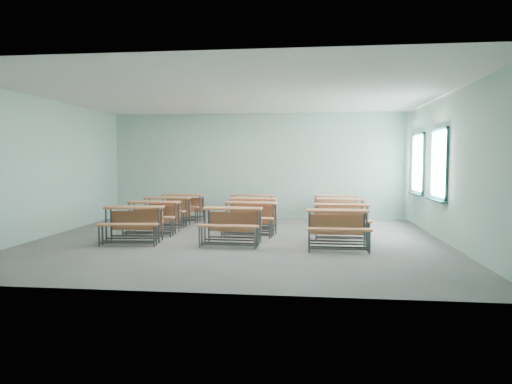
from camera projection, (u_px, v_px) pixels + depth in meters
room at (242, 168)px, 10.01m from camera, size 9.04×8.04×3.24m
desk_unit_r0c0 at (133, 219)px, 9.82m from camera, size 1.32×0.95×0.78m
desk_unit_r0c1 at (232, 220)px, 9.61m from camera, size 1.27×0.88×0.78m
desk_unit_r0c2 at (338, 223)px, 9.16m from camera, size 1.25×0.85×0.78m
desk_unit_r1c0 at (153, 212)px, 11.04m from camera, size 1.26×0.86×0.78m
desk_unit_r1c1 at (250, 213)px, 10.87m from camera, size 1.33×0.97×0.78m
desk_unit_r1c2 at (342, 216)px, 10.36m from camera, size 1.27×0.87×0.78m
desk_unit_r2c0 at (166, 207)px, 12.33m from camera, size 1.25×0.85×0.78m
desk_unit_r2c1 at (252, 208)px, 11.97m from camera, size 1.28×0.89×0.78m
desk_unit_r2c2 at (340, 209)px, 11.82m from camera, size 1.25×0.84×0.78m
desk_unit_r3c0 at (182, 203)px, 13.39m from camera, size 1.29×0.91×0.78m
desk_unit_r3c1 at (252, 204)px, 13.21m from camera, size 1.27×0.88×0.78m
desk_unit_r3c2 at (336, 204)px, 13.00m from camera, size 1.33×0.97×0.78m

